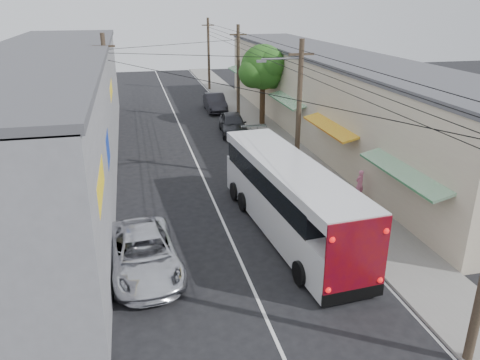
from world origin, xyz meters
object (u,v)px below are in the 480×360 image
at_px(jeepney, 144,254).
at_px(pedestrian_far, 280,149).
at_px(parked_car_far, 215,102).
at_px(pedestrian_near, 360,183).
at_px(coach_bus, 288,197).
at_px(parked_suv, 260,145).
at_px(parked_car_mid, 233,124).

xyz_separation_m(jeepney, pedestrian_far, (9.20, 11.52, 0.07)).
relative_size(parked_car_far, pedestrian_near, 3.31).
relative_size(jeepney, parked_car_far, 1.14).
bearing_deg(jeepney, coach_bus, 11.80).
relative_size(coach_bus, jeepney, 2.10).
bearing_deg(parked_suv, jeepney, -116.90).
bearing_deg(pedestrian_near, jeepney, 3.26).
xyz_separation_m(parked_car_mid, pedestrian_far, (1.60, -7.15, 0.02)).
xyz_separation_m(parked_suv, parked_car_mid, (-0.59, 5.78, 0.05)).
distance_m(coach_bus, parked_car_mid, 16.80).
height_order(parked_car_mid, pedestrian_near, parked_car_mid).
relative_size(pedestrian_near, pedestrian_far, 1.02).
height_order(parked_car_mid, pedestrian_far, parked_car_mid).
bearing_deg(parked_car_mid, jeepney, -106.88).
xyz_separation_m(coach_bus, jeepney, (-6.45, -1.93, -0.95)).
distance_m(parked_car_far, pedestrian_far, 15.52).
bearing_deg(parked_car_far, jeepney, -104.66).
bearing_deg(parked_car_mid, pedestrian_far, -72.11).
relative_size(coach_bus, pedestrian_near, 7.91).
relative_size(jeepney, pedestrian_near, 3.77).
relative_size(coach_bus, parked_suv, 2.20).
height_order(jeepney, parked_car_mid, parked_car_mid).
bearing_deg(coach_bus, parked_suv, 76.47).
height_order(parked_car_far, pedestrian_near, parked_car_far).
distance_m(coach_bus, pedestrian_near, 5.69).
height_order(parked_suv, parked_car_far, parked_car_far).
bearing_deg(parked_car_far, pedestrian_far, -83.16).
xyz_separation_m(coach_bus, pedestrian_far, (2.75, 9.59, -0.88)).
xyz_separation_m(pedestrian_near, pedestrian_far, (-2.17, 6.87, -0.02)).
xyz_separation_m(coach_bus, parked_car_far, (1.24, 25.04, -0.92)).
height_order(parked_car_mid, parked_car_far, parked_car_mid).
bearing_deg(pedestrian_far, parked_car_far, -51.51).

